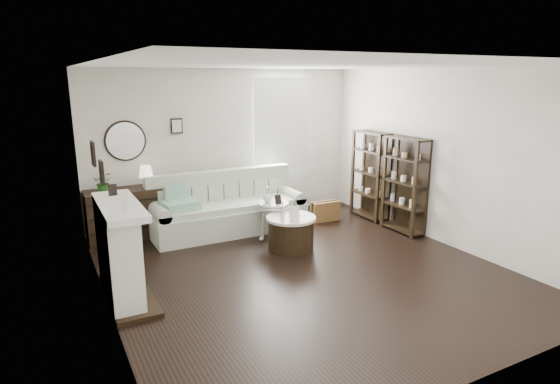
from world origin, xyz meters
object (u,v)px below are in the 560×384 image
drum_table (291,233)px  sofa (227,211)px  dresser (126,214)px  pedestal_table (273,205)px

drum_table → sofa: bearing=111.2°
sofa → drum_table: sofa is taller
drum_table → dresser: bearing=140.8°
sofa → drum_table: (0.51, -1.32, -0.07)m
sofa → dresser: (-1.58, 0.39, 0.08)m
sofa → dresser: size_ratio=2.11×
dresser → pedestal_table: (2.06, -1.17, 0.16)m
dresser → drum_table: size_ratio=1.63×
drum_table → pedestal_table: (-0.03, 0.54, 0.30)m
sofa → pedestal_table: (0.48, -0.78, 0.24)m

